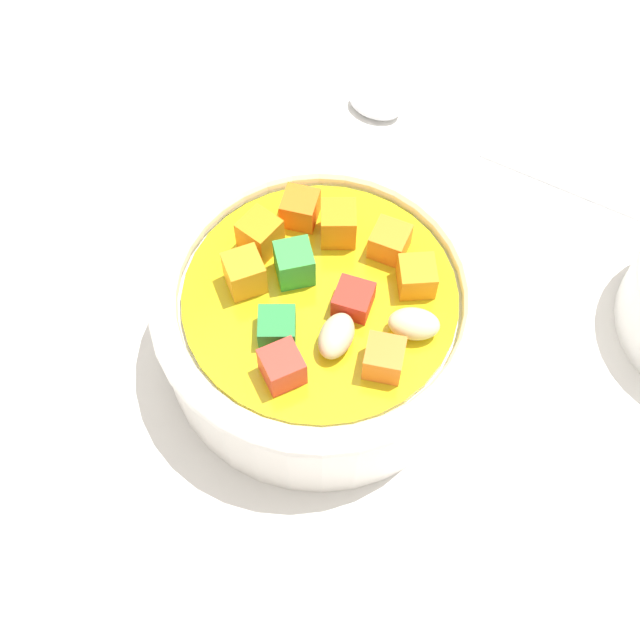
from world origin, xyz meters
The scene contains 3 objects.
ground_plane centered at (0.00, 0.00, -1.00)cm, with size 140.00×140.00×2.00cm, color silver.
soup_bowl_main centered at (0.00, -0.01, 3.33)cm, with size 16.27×16.27×7.37cm.
spoon centered at (3.33, -16.08, 0.43)cm, with size 22.49×7.52×1.02cm.
Camera 1 is at (-14.16, 14.48, 39.12)cm, focal length 46.68 mm.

